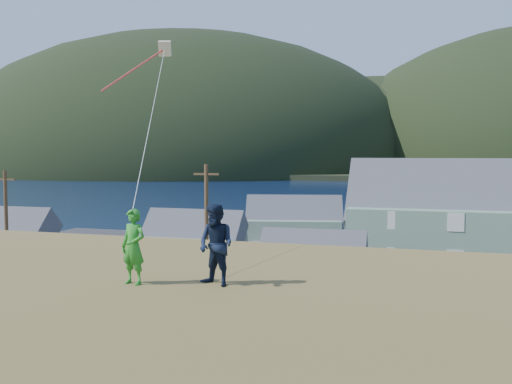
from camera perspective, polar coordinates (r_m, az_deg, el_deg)
ground at (r=32.92m, az=0.95°, el=-13.93°), size 900.00×900.00×0.00m
grass_strip at (r=31.08m, az=-0.08°, el=-14.93°), size 110.00×8.00×0.10m
waterfront_lot at (r=48.96m, az=6.38°, el=-7.91°), size 72.00×36.00×0.12m
wharf at (r=72.29m, az=4.94°, el=-3.73°), size 26.00×14.00×0.90m
far_shore at (r=360.38m, az=15.26°, el=2.38°), size 900.00×320.00×2.00m
far_hills at (r=310.84m, az=21.62°, el=2.19°), size 760.00×265.00×143.00m
shed_teal at (r=51.27m, az=-24.27°, el=-4.87°), size 8.76×6.25×6.84m
shed_palegreen_near at (r=49.14m, az=-6.35°, el=-5.12°), size 8.71×5.50×6.28m
shed_white at (r=39.50m, az=5.63°, el=-7.56°), size 7.42×5.05×5.78m
shed_palegreen_far at (r=60.31m, az=3.83°, el=-3.20°), size 11.10×7.78×6.79m
utility_poles at (r=33.73m, az=-1.40°, el=-5.24°), size 34.62×0.24×9.47m
parked_cars at (r=55.01m, az=-3.34°, el=-5.76°), size 24.15×11.90×1.53m
kite_flyer_green at (r=12.94m, az=-12.16°, el=-5.36°), size 0.68×0.52×1.68m
kite_flyer_navy at (r=12.54m, az=-4.01°, el=-5.30°), size 1.06×0.95×1.80m
kite_rig at (r=21.97m, az=-9.59°, el=13.52°), size 2.29×4.59×10.57m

